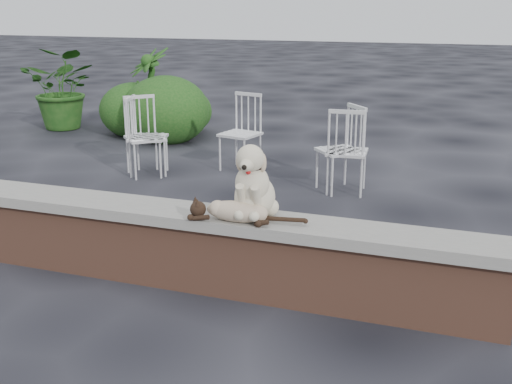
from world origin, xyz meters
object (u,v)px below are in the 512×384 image
(chair_a, at_px, (145,137))
(chair_d, at_px, (340,149))
(dog, at_px, (255,179))
(chair_b, at_px, (240,133))
(cat, at_px, (236,210))
(potted_plant_b, at_px, (151,92))
(chair_c, at_px, (347,150))
(chair_e, at_px, (148,136))
(potted_plant_a, at_px, (64,88))

(chair_a, relative_size, chair_d, 1.00)
(dog, xyz_separation_m, chair_d, (0.05, 2.68, -0.38))
(dog, distance_m, chair_b, 3.43)
(cat, bearing_deg, chair_b, 106.22)
(chair_d, xyz_separation_m, potted_plant_b, (-3.37, 1.97, 0.21))
(cat, distance_m, chair_c, 2.82)
(cat, distance_m, chair_d, 2.84)
(cat, relative_size, chair_e, 1.01)
(chair_a, bearing_deg, cat, -95.04)
(chair_c, xyz_separation_m, chair_a, (-2.42, -0.09, 0.00))
(chair_e, distance_m, chair_b, 1.12)
(cat, xyz_separation_m, chair_c, (0.21, 2.80, -0.19))
(cat, relative_size, chair_b, 1.01)
(potted_plant_a, height_order, potted_plant_b, potted_plant_b)
(chair_c, bearing_deg, chair_e, -3.42)
(potted_plant_a, relative_size, potted_plant_b, 0.98)
(cat, relative_size, chair_a, 1.01)
(chair_c, height_order, potted_plant_a, potted_plant_a)
(chair_e, bearing_deg, dog, -154.25)
(chair_b, xyz_separation_m, potted_plant_b, (-2.02, 1.49, 0.21))
(chair_e, relative_size, chair_c, 1.00)
(chair_a, distance_m, chair_d, 2.34)
(chair_c, relative_size, chair_d, 1.00)
(chair_a, height_order, potted_plant_b, potted_plant_b)
(potted_plant_b, bearing_deg, cat, -55.95)
(chair_c, bearing_deg, potted_plant_a, -26.48)
(chair_e, xyz_separation_m, chair_d, (2.32, 0.08, 0.00))
(chair_e, bearing_deg, chair_d, -103.45)
(chair_c, xyz_separation_m, potted_plant_a, (-5.08, 2.04, 0.19))
(chair_e, bearing_deg, chair_a, 140.23)
(chair_a, distance_m, potted_plant_b, 2.33)
(chair_a, xyz_separation_m, potted_plant_b, (-1.03, 2.08, 0.21))
(potted_plant_a, bearing_deg, chair_a, -38.65)
(chair_b, bearing_deg, chair_c, -6.36)
(chair_c, relative_size, potted_plant_b, 0.69)
(chair_b, xyz_separation_m, potted_plant_a, (-3.66, 1.54, 0.19))
(chair_b, height_order, potted_plant_b, potted_plant_b)
(chair_c, relative_size, potted_plant_a, 0.71)
(potted_plant_a, bearing_deg, dog, -43.48)
(chair_e, relative_size, potted_plant_b, 0.69)
(dog, height_order, chair_c, dog)
(cat, xyz_separation_m, potted_plant_b, (-3.24, 4.80, 0.02))
(chair_e, bearing_deg, chair_b, -75.76)
(chair_e, xyz_separation_m, chair_a, (-0.02, -0.04, 0.00))
(chair_c, distance_m, potted_plant_a, 5.48)
(chair_a, bearing_deg, chair_d, -41.34)
(chair_e, relative_size, chair_a, 1.00)
(potted_plant_a, bearing_deg, chair_b, -22.84)
(potted_plant_b, bearing_deg, potted_plant_a, 178.23)
(chair_c, bearing_deg, chair_d, -22.12)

